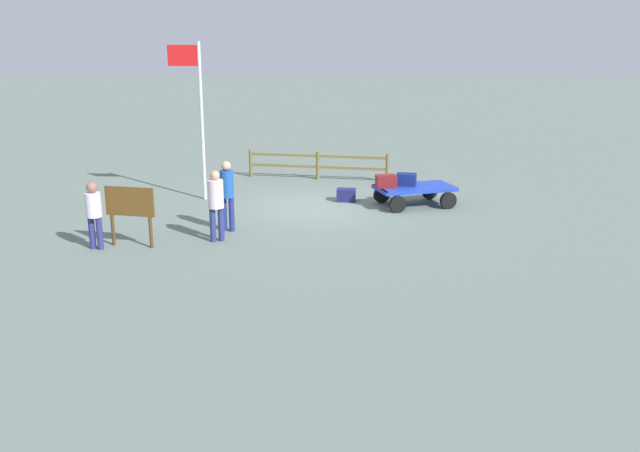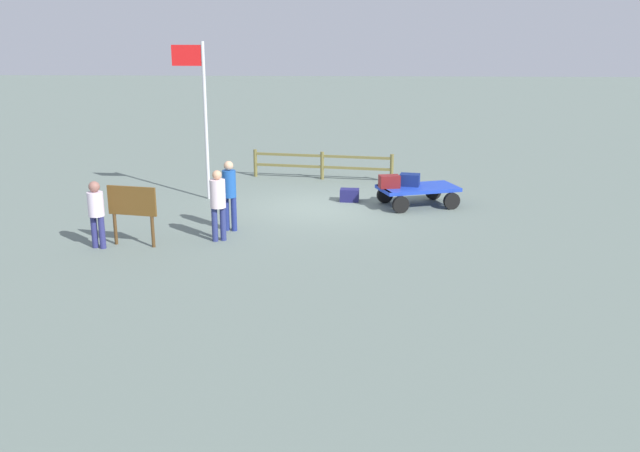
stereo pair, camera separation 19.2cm
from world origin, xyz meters
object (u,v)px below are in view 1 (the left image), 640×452
(suitcase_grey, at_px, (406,180))
(flagpole, at_px, (197,106))
(worker_supervisor, at_px, (94,210))
(suitcase_dark, at_px, (386,181))
(signboard, at_px, (130,206))
(suitcase_navy, at_px, (346,195))
(worker_lead, at_px, (216,200))
(luggage_cart, at_px, (414,191))
(worker_trailing, at_px, (227,191))

(suitcase_grey, height_order, flagpole, flagpole)
(suitcase_grey, xyz_separation_m, worker_supervisor, (7.45, 4.47, 0.18))
(suitcase_dark, relative_size, signboard, 0.44)
(suitcase_navy, relative_size, worker_lead, 0.33)
(luggage_cart, xyz_separation_m, signboard, (6.90, 4.16, 0.52))
(suitcase_dark, bearing_deg, luggage_cart, -165.89)
(suitcase_grey, bearing_deg, suitcase_dark, 26.72)
(signboard, bearing_deg, suitcase_dark, -147.01)
(suitcase_navy, distance_m, worker_lead, 5.24)
(suitcase_grey, bearing_deg, worker_trailing, 31.53)
(signboard, bearing_deg, worker_trailing, -145.44)
(suitcase_dark, relative_size, flagpole, 0.14)
(worker_trailing, bearing_deg, suitcase_navy, -132.24)
(luggage_cart, height_order, suitcase_grey, suitcase_grey)
(suitcase_grey, relative_size, worker_lead, 0.36)
(signboard, bearing_deg, worker_lead, -165.61)
(suitcase_dark, height_order, worker_supervisor, worker_supervisor)
(suitcase_navy, relative_size, worker_trailing, 0.32)
(flagpole, bearing_deg, suitcase_navy, 178.27)
(suitcase_grey, xyz_separation_m, flagpole, (6.02, -0.52, 2.00))
(worker_trailing, distance_m, worker_supervisor, 3.21)
(suitcase_navy, height_order, worker_trailing, worker_trailing)
(suitcase_grey, relative_size, flagpole, 0.13)
(worker_supervisor, bearing_deg, worker_lead, -165.27)
(luggage_cart, height_order, suitcase_dark, suitcase_dark)
(luggage_cart, distance_m, flagpole, 6.67)
(worker_trailing, bearing_deg, worker_lead, 82.59)
(flagpole, bearing_deg, luggage_cart, 174.31)
(luggage_cart, relative_size, flagpole, 0.54)
(worker_trailing, relative_size, signboard, 1.25)
(luggage_cart, bearing_deg, suitcase_grey, -24.32)
(suitcase_navy, bearing_deg, luggage_cart, 165.69)
(worker_trailing, relative_size, worker_supervisor, 1.12)
(luggage_cart, height_order, worker_supervisor, worker_supervisor)
(suitcase_dark, bearing_deg, flagpole, -8.63)
(worker_lead, xyz_separation_m, worker_trailing, (-0.12, -0.90, 0.02))
(suitcase_grey, height_order, suitcase_dark, suitcase_dark)
(suitcase_dark, xyz_separation_m, worker_trailing, (4.08, 2.57, 0.28))
(luggage_cart, distance_m, suitcase_grey, 0.38)
(worker_supervisor, relative_size, signboard, 1.11)
(luggage_cart, distance_m, suitcase_dark, 0.89)
(suitcase_grey, distance_m, suitcase_dark, 0.67)
(suitcase_grey, distance_m, signboard, 7.92)
(suitcase_grey, height_order, suitcase_navy, suitcase_grey)
(luggage_cart, distance_m, signboard, 8.07)
(flagpole, relative_size, signboard, 3.23)
(suitcase_dark, bearing_deg, worker_supervisor, 31.28)
(suitcase_dark, distance_m, worker_trailing, 4.82)
(suitcase_navy, distance_m, worker_trailing, 4.48)
(worker_lead, distance_m, worker_supervisor, 2.75)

